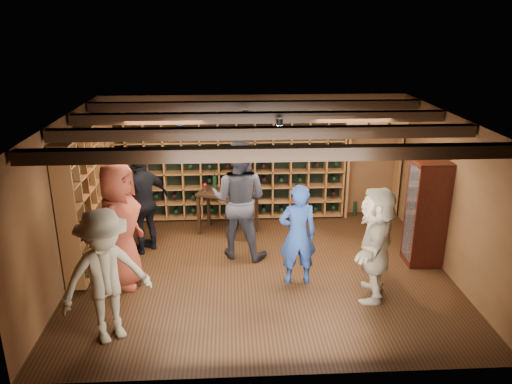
{
  "coord_description": "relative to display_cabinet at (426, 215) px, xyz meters",
  "views": [
    {
      "loc": [
        -0.48,
        -7.22,
        3.94
      ],
      "look_at": [
        -0.08,
        0.2,
        1.31
      ],
      "focal_mm": 35.0,
      "sensor_mm": 36.0,
      "label": 1
    }
  ],
  "objects": [
    {
      "name": "crate_shelf",
      "position": [
        -0.31,
        2.12,
        0.71
      ],
      "size": [
        1.2,
        0.32,
        2.07
      ],
      "color": "brown",
      "rests_on": "ground"
    },
    {
      "name": "wine_rack_left",
      "position": [
        -5.54,
        0.62,
        0.29
      ],
      "size": [
        0.3,
        2.65,
        2.2
      ],
      "color": "brown",
      "rests_on": "ground"
    },
    {
      "name": "man_grey_suit",
      "position": [
        -3.05,
        0.45,
        0.16
      ],
      "size": [
        1.19,
        1.06,
        2.04
      ],
      "primitive_type": "imported",
      "rotation": [
        0.0,
        0.0,
        2.81
      ],
      "color": "black",
      "rests_on": "ground"
    },
    {
      "name": "man_blue_shirt",
      "position": [
        -2.19,
        -0.55,
        -0.05
      ],
      "size": [
        0.61,
        0.42,
        1.6
      ],
      "primitive_type": "imported",
      "rotation": [
        0.0,
        0.0,
        3.21
      ],
      "color": "navy",
      "rests_on": "ground"
    },
    {
      "name": "guest_woman_black",
      "position": [
        -4.7,
        0.71,
        0.05
      ],
      "size": [
        1.04,
        1.09,
        1.82
      ],
      "primitive_type": "imported",
      "rotation": [
        0.0,
        0.0,
        3.98
      ],
      "color": "black",
      "rests_on": "ground"
    },
    {
      "name": "guest_red_floral",
      "position": [
        -4.86,
        -0.46,
        0.12
      ],
      "size": [
        0.82,
        1.07,
        1.95
      ],
      "primitive_type": "imported",
      "rotation": [
        0.0,
        0.0,
        1.34
      ],
      "color": "maroon",
      "rests_on": "ground"
    },
    {
      "name": "room_shell",
      "position": [
        -2.71,
        -0.15,
        1.56
      ],
      "size": [
        6.0,
        6.0,
        6.0
      ],
      "color": "brown",
      "rests_on": "ground"
    },
    {
      "name": "guest_khaki",
      "position": [
        -4.76,
        -1.85,
        0.03
      ],
      "size": [
        1.32,
        1.17,
        1.78
      ],
      "primitive_type": "imported",
      "rotation": [
        0.0,
        0.0,
        0.56
      ],
      "color": "#807358",
      "rests_on": "ground"
    },
    {
      "name": "tasting_table",
      "position": [
        -3.26,
        1.38,
        -0.12
      ],
      "size": [
        1.21,
        0.91,
        1.1
      ],
      "rotation": [
        0.0,
        0.0,
        -0.38
      ],
      "color": "black",
      "rests_on": "ground"
    },
    {
      "name": "guest_beige",
      "position": [
        -1.12,
        -1.01,
        -0.0
      ],
      "size": [
        0.97,
        1.66,
        1.71
      ],
      "primitive_type": "imported",
      "rotation": [
        0.0,
        0.0,
        4.39
      ],
      "color": "tan",
      "rests_on": "ground"
    },
    {
      "name": "display_cabinet",
      "position": [
        0.0,
        0.0,
        0.0
      ],
      "size": [
        0.55,
        0.5,
        1.75
      ],
      "color": "#38110B",
      "rests_on": "ground"
    },
    {
      "name": "ground",
      "position": [
        -2.71,
        -0.2,
        -0.86
      ],
      "size": [
        6.0,
        6.0,
        0.0
      ],
      "primitive_type": "plane",
      "color": "#331C0E",
      "rests_on": "ground"
    },
    {
      "name": "wine_rack_back",
      "position": [
        -3.24,
        2.13,
        0.29
      ],
      "size": [
        4.65,
        0.3,
        2.2
      ],
      "color": "brown",
      "rests_on": "ground"
    }
  ]
}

